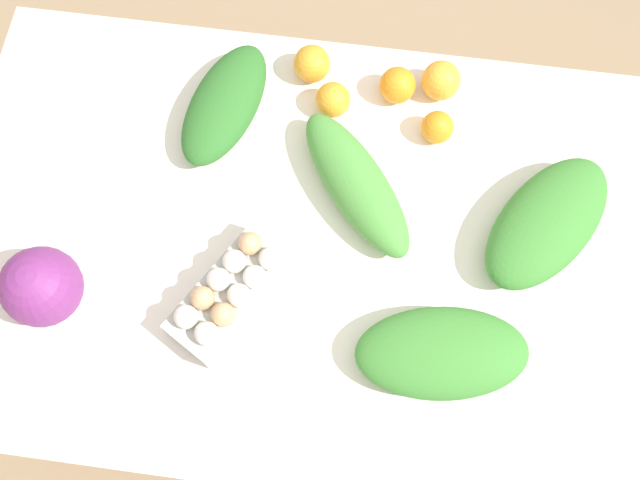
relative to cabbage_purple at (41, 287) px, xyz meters
The scene contains 13 objects.
ground_plane 0.94m from the cabbage_purple, 19.84° to the left, with size 8.00×8.00×0.00m, color #937A5B.
dining_table 0.54m from the cabbage_purple, 19.84° to the left, with size 1.49×0.93×0.71m.
cabbage_purple is the anchor object (origin of this frame).
egg_carton 0.34m from the cabbage_purple, ahead, with size 0.23×0.28×0.09m.
greens_bunch_kale 0.50m from the cabbage_purple, 59.60° to the left, with size 0.30×0.13×0.08m, color #2D6B28.
greens_bunch_scallion 0.73m from the cabbage_purple, ahead, with size 0.31×0.17×0.09m, color #3D8433.
greens_bunch_dandelion 0.62m from the cabbage_purple, 28.35° to the left, with size 0.35×0.11×0.09m, color #4C933D.
greens_bunch_chard 0.95m from the cabbage_purple, 15.80° to the left, with size 0.33×0.16×0.10m, color #3D8433.
orange_0 0.80m from the cabbage_purple, 41.33° to the left, with size 0.08×0.08×0.08m, color orange.
orange_1 0.67m from the cabbage_purple, 45.29° to the left, with size 0.07×0.07×0.07m, color orange.
orange_2 0.88m from the cabbage_purple, 38.59° to the left, with size 0.08×0.08×0.08m, color #F9A833.
orange_3 0.82m from the cabbage_purple, 32.71° to the left, with size 0.07×0.07×0.07m, color orange.
orange_4 0.69m from the cabbage_purple, 53.03° to the left, with size 0.08×0.08×0.08m, color orange.
Camera 1 is at (0.06, -0.46, 2.02)m, focal length 40.00 mm.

